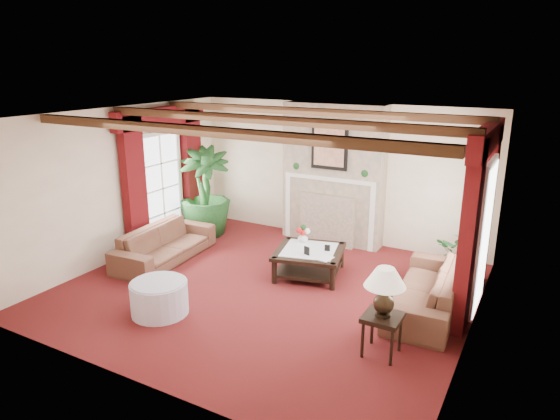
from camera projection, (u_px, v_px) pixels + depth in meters
The scene contains 23 objects.
floor at pixel (267, 289), 7.85m from camera, with size 6.00×6.00×0.00m, color #4A0D13.
ceiling at pixel (266, 116), 7.08m from camera, with size 6.00×6.00×0.00m, color white.
back_wall at pixel (337, 172), 9.77m from camera, with size 6.00×0.02×2.70m, color beige.
left_wall at pixel (121, 184), 8.85m from camera, with size 0.02×5.50×2.70m, color beige.
right_wall at pixel (478, 240), 6.07m from camera, with size 0.02×5.50×2.70m, color beige.
ceiling_beams at pixel (266, 120), 7.10m from camera, with size 6.00×3.00×0.12m, color #372311, non-canonical shape.
fireplace at pixel (335, 103), 9.22m from camera, with size 2.00×0.52×2.70m, color tan, non-canonical shape.
french_door_left at pixel (158, 133), 9.46m from camera, with size 0.10×1.10×2.16m, color white, non-canonical shape.
french_door_right at pixel (494, 163), 6.70m from camera, with size 0.10×1.10×2.16m, color white, non-canonical shape.
curtains_left at pixel (161, 111), 9.28m from camera, with size 0.20×2.40×2.55m, color #45090D, non-canonical shape.
curtains_right at pixel (489, 131), 6.63m from camera, with size 0.20×2.40×2.55m, color #45090D, non-canonical shape.
sofa_left at pixel (165, 238), 8.89m from camera, with size 0.76×2.13×0.82m, color #350E14.
sofa_right at pixel (428, 282), 7.10m from camera, with size 0.75×2.21×0.85m, color #350E14.
potted_palm at pixel (206, 211), 10.20m from camera, with size 1.94×2.03×1.01m, color black.
small_plant at pixel (461, 260), 8.12m from camera, with size 0.89×0.96×0.66m, color black.
coffee_table at pixel (309, 262), 8.32m from camera, with size 1.08×1.08×0.44m, color black, non-canonical shape.
side_table at pixel (382, 335), 6.03m from camera, with size 0.44×0.44×0.52m, color black, non-canonical shape.
ottoman at pixel (159, 298), 7.04m from camera, with size 0.80×0.80×0.47m, color #B0A8BF.
table_lamp at pixel (384, 291), 5.87m from camera, with size 0.49×0.49×0.63m, color black, non-canonical shape.
flower_vase at pixel (303, 238), 8.58m from camera, with size 0.21×0.21×0.17m, color silver.
book at pixel (320, 250), 7.88m from camera, with size 0.19×0.04×0.26m, color black.
photo_frame_a at pixel (307, 251), 8.00m from camera, with size 0.11×0.02×0.15m, color black, non-canonical shape.
photo_frame_b at pixel (327, 248), 8.16m from camera, with size 0.09×0.02×0.12m, color black, non-canonical shape.
Camera 1 is at (3.64, -6.17, 3.43)m, focal length 32.00 mm.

